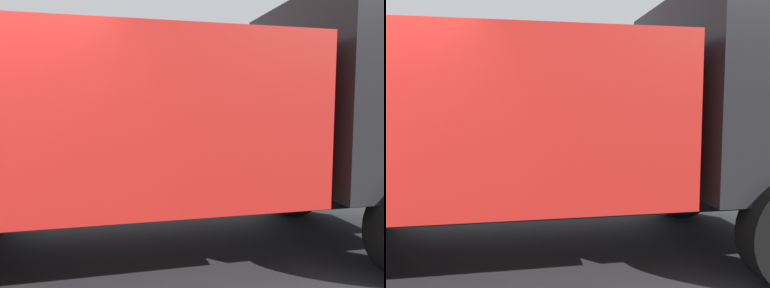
{
  "view_description": "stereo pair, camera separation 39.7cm",
  "coord_description": "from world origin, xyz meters",
  "views": [
    {
      "loc": [
        0.98,
        -3.2,
        1.71
      ],
      "look_at": [
        2.72,
        2.84,
        1.12
      ],
      "focal_mm": 35.5,
      "sensor_mm": 36.0,
      "label": 1
    },
    {
      "loc": [
        1.36,
        -3.3,
        1.71
      ],
      "look_at": [
        2.72,
        2.84,
        1.12
      ],
      "focal_mm": 35.5,
      "sensor_mm": 36.0,
      "label": 2
    }
  ],
  "objects": [
    {
      "name": "sidewalk_curb",
      "position": [
        0.0,
        6.5,
        0.07
      ],
      "size": [
        36.0,
        5.0,
        0.15
      ],
      "primitive_type": "cube",
      "color": "#ADA89E",
      "rests_on": "ground"
    },
    {
      "name": "loose_tire",
      "position": [
        0.55,
        5.24,
        0.74
      ],
      "size": [
        1.23,
        0.73,
        1.18
      ],
      "primitive_type": "torus",
      "rotation": [
        1.29,
        0.0,
        -0.16
      ],
      "color": "black",
      "rests_on": "sidewalk_curb"
    },
    {
      "name": "dump_truck_red",
      "position": [
        2.08,
        0.99,
        1.61
      ],
      "size": [
        7.1,
        3.03,
        3.0
      ],
      "color": "red",
      "rests_on": "ground"
    },
    {
      "name": "fire_hydrant",
      "position": [
        0.59,
        5.67,
        0.64
      ],
      "size": [
        0.24,
        0.54,
        0.91
      ],
      "color": "yellow",
      "rests_on": "sidewalk_curb"
    }
  ]
}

